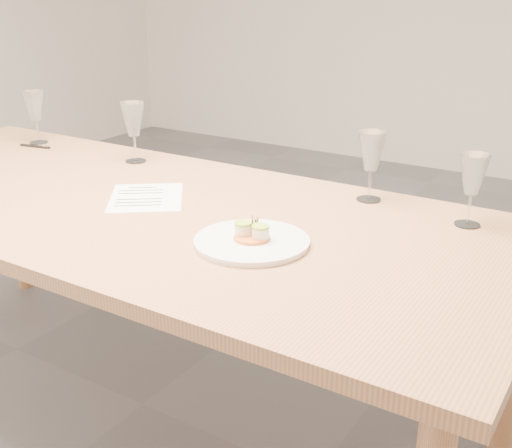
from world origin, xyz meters
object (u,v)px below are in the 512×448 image
Objects in this scene: ballpoint_pen at (35,146)px; wine_glass_3 at (473,176)px; recipe_sheet at (146,197)px; wine_glass_2 at (372,153)px; dining_table at (129,220)px; wine_glass_0 at (34,107)px; dinner_plate at (252,241)px; wine_glass_1 at (133,120)px.

ballpoint_pen is 1.71m from wine_glass_3.
wine_glass_2 is (0.59, 0.34, 0.15)m from recipe_sheet.
wine_glass_3 is at bearing 19.43° from dining_table.
wine_glass_2 is at bearing 1.51° from wine_glass_0.
ballpoint_pen is 1.40m from wine_glass_2.
ballpoint_pen is 0.66× the size of wine_glass_0.
wine_glass_3 is (1.70, 0.04, 0.13)m from ballpoint_pen.
dinner_plate is 0.62m from wine_glass_3.
ballpoint_pen is 0.67× the size of wine_glass_2.
wine_glass_2 is at bearing 77.56° from dinner_plate.
recipe_sheet is at bearing -19.72° from wine_glass_0.
wine_glass_2 reaches higher than wine_glass_3.
ballpoint_pen is at bearing -178.61° from wine_glass_3.
dining_table is 1.02m from wine_glass_3.
wine_glass_1 is (0.54, -0.01, 0.00)m from wine_glass_0.
recipe_sheet is at bearing -28.37° from ballpoint_pen.
ballpoint_pen is (-1.28, 0.39, -0.01)m from dinner_plate.
dining_table is 0.92m from wine_glass_0.
recipe_sheet is 0.92m from wine_glass_0.
dining_table is 6.82× the size of recipe_sheet.
ballpoint_pen is 0.51m from wine_glass_1.
wine_glass_0 is (-1.33, 0.45, 0.14)m from dinner_plate.
ballpoint_pen reaches higher than dining_table.
wine_glass_1 reaches higher than dinner_plate.
dinner_plate reaches higher than dining_table.
recipe_sheet is at bearing -149.70° from wine_glass_2.
wine_glass_2 is (1.39, 0.10, 0.14)m from ballpoint_pen.
wine_glass_0 reaches higher than ballpoint_pen.
dinner_plate is 0.92m from wine_glass_1.
dinner_plate is at bearing -28.30° from ballpoint_pen.
wine_glass_0 is (-0.85, 0.31, 0.15)m from recipe_sheet.
dining_table is at bearing -166.53° from recipe_sheet.
wine_glass_0 reaches higher than dinner_plate.
recipe_sheet is 0.46m from wine_glass_1.
ballpoint_pen is at bearing 159.34° from dining_table.
dining_table is 0.77m from wine_glass_2.
recipe_sheet is (-0.48, 0.15, -0.01)m from dinner_plate.
wine_glass_1 is 1.03× the size of wine_glass_2.
dining_table is 10.98× the size of wine_glass_1.
dinner_plate is at bearing -11.16° from dining_table.
wine_glass_2 is (0.90, 0.05, -0.00)m from wine_glass_1.
wine_glass_1 is (0.49, 0.05, 0.15)m from ballpoint_pen.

